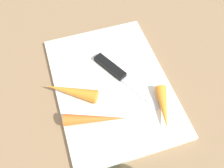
% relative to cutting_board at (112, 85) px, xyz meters
% --- Properties ---
extents(ground_plane, '(1.40, 1.40, 0.00)m').
position_rel_cutting_board_xyz_m(ground_plane, '(0.00, 0.00, -0.01)').
color(ground_plane, '#8C6D4C').
extents(cutting_board, '(0.36, 0.26, 0.01)m').
position_rel_cutting_board_xyz_m(cutting_board, '(0.00, 0.00, 0.00)').
color(cutting_board, silver).
rests_on(cutting_board, ground_plane).
extents(knife, '(0.19, 0.11, 0.01)m').
position_rel_cutting_board_xyz_m(knife, '(0.03, -0.02, 0.01)').
color(knife, '#B7B7BC').
rests_on(knife, cutting_board).
extents(carrot_longest, '(0.06, 0.13, 0.03)m').
position_rel_cutting_board_xyz_m(carrot_longest, '(-0.08, 0.06, 0.02)').
color(carrot_longest, orange).
rests_on(carrot_longest, cutting_board).
extents(carrot_shortest, '(0.10, 0.05, 0.03)m').
position_rel_cutting_board_xyz_m(carrot_shortest, '(-0.10, -0.09, 0.02)').
color(carrot_shortest, orange).
rests_on(carrot_shortest, cutting_board).
extents(carrot_medium, '(0.09, 0.12, 0.03)m').
position_rel_cutting_board_xyz_m(carrot_medium, '(-0.00, 0.10, 0.02)').
color(carrot_medium, orange).
rests_on(carrot_medium, cutting_board).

